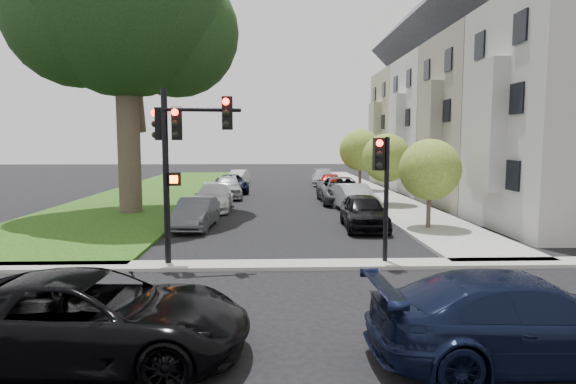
{
  "coord_description": "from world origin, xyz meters",
  "views": [
    {
      "loc": [
        -0.62,
        -12.44,
        3.84
      ],
      "look_at": [
        0.0,
        5.0,
        2.0
      ],
      "focal_mm": 30.0,
      "sensor_mm": 36.0,
      "label": 1
    }
  ],
  "objects_px": {
    "small_tree_a": "(430,170)",
    "car_parked_1": "(354,198)",
    "small_tree_b": "(386,158)",
    "car_parked_0": "(364,212)",
    "car_parked_4": "(323,177)",
    "car_parked_9": "(238,177)",
    "traffic_signal_main": "(180,145)",
    "car_parked_3": "(330,182)",
    "small_tree_c": "(360,150)",
    "car_parked_5": "(196,213)",
    "car_parked_7": "(228,187)",
    "car_parked_8": "(232,184)",
    "car_parked_2": "(341,190)",
    "traffic_signal_secondary": "(382,176)",
    "car_cross_far": "(524,319)",
    "car_parked_6": "(213,197)",
    "car_cross_near": "(90,317)"
  },
  "relations": [
    {
      "from": "car_parked_5",
      "to": "small_tree_b",
      "type": "bearing_deg",
      "value": 38.79
    },
    {
      "from": "car_parked_1",
      "to": "traffic_signal_main",
      "type": "bearing_deg",
      "value": -130.9
    },
    {
      "from": "car_parked_3",
      "to": "small_tree_c",
      "type": "bearing_deg",
      "value": 8.56
    },
    {
      "from": "small_tree_a",
      "to": "car_parked_6",
      "type": "bearing_deg",
      "value": 147.32
    },
    {
      "from": "car_parked_0",
      "to": "car_parked_9",
      "type": "relative_size",
      "value": 1.18
    },
    {
      "from": "car_parked_1",
      "to": "car_parked_2",
      "type": "bearing_deg",
      "value": 84.24
    },
    {
      "from": "car_parked_0",
      "to": "car_cross_far",
      "type": "bearing_deg",
      "value": -86.63
    },
    {
      "from": "traffic_signal_secondary",
      "to": "car_parked_9",
      "type": "relative_size",
      "value": 1.03
    },
    {
      "from": "car_parked_3",
      "to": "car_parked_8",
      "type": "distance_m",
      "value": 7.51
    },
    {
      "from": "traffic_signal_main",
      "to": "car_parked_0",
      "type": "xyz_separation_m",
      "value": [
        6.83,
        6.11,
        -2.96
      ]
    },
    {
      "from": "car_parked_0",
      "to": "car_parked_9",
      "type": "bearing_deg",
      "value": 109.32
    },
    {
      "from": "car_parked_5",
      "to": "car_parked_2",
      "type": "bearing_deg",
      "value": 52.1
    },
    {
      "from": "traffic_signal_main",
      "to": "car_parked_7",
      "type": "xyz_separation_m",
      "value": [
        -0.17,
        17.89,
        -2.95
      ]
    },
    {
      "from": "car_parked_7",
      "to": "car_parked_8",
      "type": "height_order",
      "value": "car_parked_7"
    },
    {
      "from": "small_tree_a",
      "to": "traffic_signal_secondary",
      "type": "xyz_separation_m",
      "value": [
        -3.39,
        -5.75,
        0.14
      ]
    },
    {
      "from": "traffic_signal_secondary",
      "to": "car_cross_far",
      "type": "distance_m",
      "value": 7.12
    },
    {
      "from": "small_tree_c",
      "to": "traffic_signal_main",
      "type": "relative_size",
      "value": 0.88
    },
    {
      "from": "small_tree_b",
      "to": "car_parked_4",
      "type": "distance_m",
      "value": 14.27
    },
    {
      "from": "small_tree_c",
      "to": "car_parked_9",
      "type": "xyz_separation_m",
      "value": [
        -9.77,
        6.93,
        -2.55
      ]
    },
    {
      "from": "car_parked_1",
      "to": "car_parked_3",
      "type": "relative_size",
      "value": 1.07
    },
    {
      "from": "traffic_signal_main",
      "to": "car_parked_5",
      "type": "distance_m",
      "value": 7.13
    },
    {
      "from": "small_tree_b",
      "to": "car_cross_near",
      "type": "distance_m",
      "value": 22.43
    },
    {
      "from": "car_parked_3",
      "to": "car_parked_7",
      "type": "bearing_deg",
      "value": -141.73
    },
    {
      "from": "small_tree_a",
      "to": "car_parked_4",
      "type": "height_order",
      "value": "small_tree_a"
    },
    {
      "from": "car_cross_far",
      "to": "car_parked_5",
      "type": "bearing_deg",
      "value": 27.89
    },
    {
      "from": "car_parked_4",
      "to": "car_cross_far",
      "type": "bearing_deg",
      "value": -85.85
    },
    {
      "from": "car_parked_5",
      "to": "car_parked_3",
      "type": "bearing_deg",
      "value": 66.94
    },
    {
      "from": "small_tree_b",
      "to": "car_parked_0",
      "type": "bearing_deg",
      "value": -110.26
    },
    {
      "from": "car_parked_2",
      "to": "car_parked_7",
      "type": "xyz_separation_m",
      "value": [
        -7.31,
        2.79,
        -0.02
      ]
    },
    {
      "from": "small_tree_a",
      "to": "small_tree_c",
      "type": "bearing_deg",
      "value": 90.0
    },
    {
      "from": "traffic_signal_main",
      "to": "car_parked_6",
      "type": "relative_size",
      "value": 1.09
    },
    {
      "from": "car_parked_4",
      "to": "car_parked_9",
      "type": "relative_size",
      "value": 1.25
    },
    {
      "from": "car_parked_1",
      "to": "car_cross_near",
      "type": "bearing_deg",
      "value": -121.71
    },
    {
      "from": "car_parked_6",
      "to": "small_tree_a",
      "type": "bearing_deg",
      "value": -33.41
    },
    {
      "from": "small_tree_b",
      "to": "car_parked_5",
      "type": "height_order",
      "value": "small_tree_b"
    },
    {
      "from": "car_parked_2",
      "to": "car_parked_7",
      "type": "bearing_deg",
      "value": 159.09
    },
    {
      "from": "traffic_signal_secondary",
      "to": "traffic_signal_main",
      "type": "bearing_deg",
      "value": 179.6
    },
    {
      "from": "small_tree_b",
      "to": "car_parked_6",
      "type": "relative_size",
      "value": 0.87
    },
    {
      "from": "car_cross_far",
      "to": "car_parked_1",
      "type": "distance_m",
      "value": 18.24
    },
    {
      "from": "car_parked_7",
      "to": "car_cross_far",
      "type": "bearing_deg",
      "value": -79.27
    },
    {
      "from": "car_parked_7",
      "to": "car_parked_6",
      "type": "bearing_deg",
      "value": -98.73
    },
    {
      "from": "traffic_signal_secondary",
      "to": "car_parked_4",
      "type": "distance_m",
      "value": 27.61
    },
    {
      "from": "car_parked_3",
      "to": "car_parked_8",
      "type": "bearing_deg",
      "value": -167.06
    },
    {
      "from": "small_tree_a",
      "to": "car_parked_8",
      "type": "distance_m",
      "value": 18.71
    },
    {
      "from": "car_cross_far",
      "to": "car_parked_9",
      "type": "xyz_separation_m",
      "value": [
        -7.31,
        35.67,
        -0.15
      ]
    },
    {
      "from": "car_parked_7",
      "to": "car_parked_2",
      "type": "bearing_deg",
      "value": -26.58
    },
    {
      "from": "small_tree_a",
      "to": "car_parked_1",
      "type": "relative_size",
      "value": 0.87
    },
    {
      "from": "car_parked_4",
      "to": "car_parked_5",
      "type": "xyz_separation_m",
      "value": [
        -7.92,
        -21.04,
        -0.01
      ]
    },
    {
      "from": "small_tree_c",
      "to": "car_parked_8",
      "type": "xyz_separation_m",
      "value": [
        -9.8,
        -0.4,
        -2.5
      ]
    },
    {
      "from": "small_tree_c",
      "to": "traffic_signal_main",
      "type": "distance_m",
      "value": 23.93
    }
  ]
}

